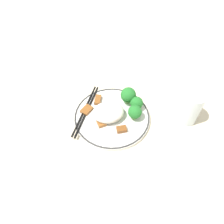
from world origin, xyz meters
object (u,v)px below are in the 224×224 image
(broccoli_back_center, at_px, (137,103))
(drinking_glass, at_px, (190,107))
(broccoli_back_right, at_px, (128,95))
(broccoli_back_left, at_px, (135,112))
(plate, at_px, (112,117))
(chopsticks, at_px, (86,110))

(broccoli_back_center, height_order, drinking_glass, drinking_glass)
(broccoli_back_right, relative_size, drinking_glass, 0.53)
(broccoli_back_left, relative_size, broccoli_back_right, 0.86)
(plate, xyz_separation_m, broccoli_back_left, (0.07, -0.02, 0.03))
(broccoli_back_left, bearing_deg, plate, 163.89)
(broccoli_back_left, height_order, broccoli_back_right, broccoli_back_right)
(drinking_glass, bearing_deg, broccoli_back_right, 151.64)
(chopsticks, bearing_deg, broccoli_back_left, -20.50)
(broccoli_back_center, height_order, broccoli_back_right, broccoli_back_right)
(broccoli_back_left, bearing_deg, broccoli_back_right, 94.62)
(broccoli_back_center, height_order, chopsticks, broccoli_back_center)
(plate, xyz_separation_m, broccoli_back_right, (0.06, 0.05, 0.04))
(broccoli_back_left, bearing_deg, chopsticks, 159.50)
(broccoli_back_right, bearing_deg, drinking_glass, -28.36)
(plate, xyz_separation_m, drinking_glass, (0.23, -0.04, 0.05))
(broccoli_back_right, distance_m, chopsticks, 0.15)
(plate, distance_m, broccoli_back_right, 0.09)
(broccoli_back_center, bearing_deg, drinking_glass, -22.06)
(broccoli_back_center, relative_size, drinking_glass, 0.42)
(broccoli_back_center, xyz_separation_m, drinking_glass, (0.15, -0.06, 0.02))
(plate, height_order, drinking_glass, drinking_glass)
(plate, relative_size, chopsticks, 1.22)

